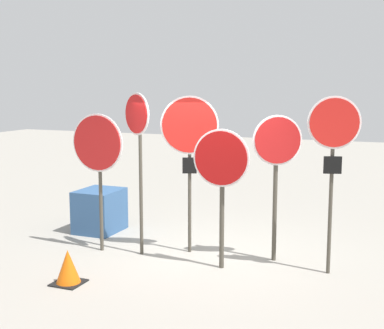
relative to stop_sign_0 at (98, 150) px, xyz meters
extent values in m
plane|color=gray|center=(1.85, 0.31, -1.71)|extent=(40.00, 40.00, 0.00)
cylinder|color=#474238|center=(0.00, 0.05, -0.70)|extent=(0.06, 0.06, 2.02)
cylinder|color=white|center=(0.00, 0.00, 0.12)|extent=(0.96, 0.06, 0.96)
cylinder|color=red|center=(0.00, -0.02, 0.12)|extent=(0.90, 0.06, 0.90)
cylinder|color=#474238|center=(0.72, 0.13, -0.45)|extent=(0.06, 0.06, 2.53)
cylinder|color=white|center=(0.69, 0.08, 0.60)|extent=(0.60, 0.36, 0.68)
cylinder|color=red|center=(0.69, 0.07, 0.60)|extent=(0.55, 0.33, 0.62)
cylinder|color=#474238|center=(1.41, 0.54, -0.50)|extent=(0.06, 0.06, 2.42)
cylinder|color=white|center=(1.43, 0.49, 0.42)|extent=(0.89, 0.37, 0.95)
cylinder|color=red|center=(1.44, 0.47, 0.42)|extent=(0.83, 0.35, 0.89)
cube|color=black|center=(1.43, 0.49, -0.24)|extent=(0.23, 0.11, 0.26)
cylinder|color=#474238|center=(2.17, -0.02, -0.74)|extent=(0.07, 0.07, 1.95)
cylinder|color=white|center=(2.17, -0.08, -0.01)|extent=(0.87, 0.06, 0.87)
cylinder|color=#AD0F0F|center=(2.17, -0.09, -0.01)|extent=(0.81, 0.06, 0.81)
cylinder|color=#474238|center=(2.82, 0.64, -0.55)|extent=(0.07, 0.07, 2.32)
cylinder|color=white|center=(2.85, 0.59, 0.22)|extent=(0.69, 0.40, 0.78)
cylinder|color=red|center=(2.86, 0.57, 0.22)|extent=(0.64, 0.37, 0.72)
cylinder|color=#474238|center=(3.71, 0.36, -0.45)|extent=(0.06, 0.06, 2.52)
cylinder|color=white|center=(3.73, 0.31, 0.53)|extent=(0.73, 0.24, 0.76)
cylinder|color=red|center=(3.73, 0.29, 0.53)|extent=(0.68, 0.22, 0.70)
cube|color=black|center=(3.73, 0.31, -0.08)|extent=(0.25, 0.10, 0.25)
cube|color=black|center=(0.39, -1.46, -1.70)|extent=(0.41, 0.41, 0.02)
cone|color=#E05B0C|center=(0.39, -1.46, -1.46)|extent=(0.35, 0.35, 0.47)
cube|color=#335684|center=(-0.67, 1.07, -1.31)|extent=(0.75, 0.87, 0.81)
camera|label=1|loc=(4.73, -7.47, 1.04)|focal=50.00mm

